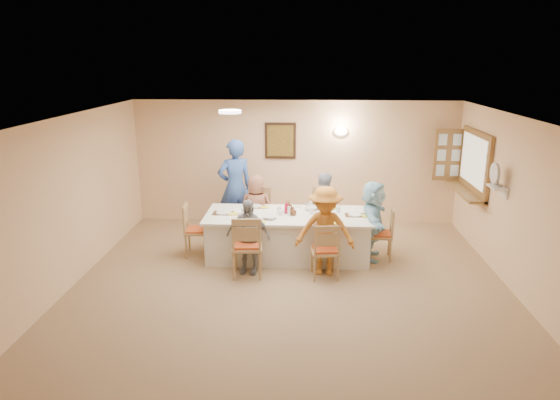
# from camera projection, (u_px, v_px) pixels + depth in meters

# --- Properties ---
(ground) EXTENTS (7.00, 7.00, 0.00)m
(ground) POSITION_uv_depth(u_px,v_px,m) (289.00, 298.00, 7.10)
(ground) COLOR #9F8065
(room_walls) EXTENTS (7.00, 7.00, 7.00)m
(room_walls) POSITION_uv_depth(u_px,v_px,m) (289.00, 195.00, 6.68)
(room_walls) COLOR #ECC58D
(room_walls) RESTS_ON ground
(wall_picture) EXTENTS (0.62, 0.05, 0.72)m
(wall_picture) POSITION_uv_depth(u_px,v_px,m) (280.00, 141.00, 9.98)
(wall_picture) COLOR black
(wall_picture) RESTS_ON room_walls
(wall_sconce) EXTENTS (0.26, 0.09, 0.18)m
(wall_sconce) POSITION_uv_depth(u_px,v_px,m) (341.00, 131.00, 9.84)
(wall_sconce) COLOR white
(wall_sconce) RESTS_ON room_walls
(ceiling_light) EXTENTS (0.36, 0.36, 0.05)m
(ceiling_light) POSITION_uv_depth(u_px,v_px,m) (230.00, 112.00, 7.91)
(ceiling_light) COLOR white
(ceiling_light) RESTS_ON room_walls
(serving_hatch) EXTENTS (0.06, 1.50, 1.15)m
(serving_hatch) POSITION_uv_depth(u_px,v_px,m) (475.00, 163.00, 8.83)
(serving_hatch) COLOR brown
(serving_hatch) RESTS_ON room_walls
(hatch_sill) EXTENTS (0.30, 1.50, 0.05)m
(hatch_sill) POSITION_uv_depth(u_px,v_px,m) (465.00, 191.00, 8.98)
(hatch_sill) COLOR brown
(hatch_sill) RESTS_ON room_walls
(shutter_door) EXTENTS (0.55, 0.04, 1.00)m
(shutter_door) POSITION_uv_depth(u_px,v_px,m) (448.00, 155.00, 9.58)
(shutter_door) COLOR brown
(shutter_door) RESTS_ON room_walls
(fan_shelf) EXTENTS (0.22, 0.36, 0.03)m
(fan_shelf) POSITION_uv_depth(u_px,v_px,m) (498.00, 187.00, 7.57)
(fan_shelf) COLOR white
(fan_shelf) RESTS_ON room_walls
(desk_fan) EXTENTS (0.30, 0.30, 0.28)m
(desk_fan) POSITION_uv_depth(u_px,v_px,m) (497.00, 178.00, 7.53)
(desk_fan) COLOR #A5A5A8
(desk_fan) RESTS_ON fan_shelf
(dining_table) EXTENTS (2.77, 1.17, 0.76)m
(dining_table) POSITION_uv_depth(u_px,v_px,m) (288.00, 236.00, 8.48)
(dining_table) COLOR silver
(dining_table) RESTS_ON ground
(chair_back_left) EXTENTS (0.55, 0.55, 0.98)m
(chair_back_left) POSITION_uv_depth(u_px,v_px,m) (257.00, 215.00, 9.25)
(chair_back_left) COLOR tan
(chair_back_left) RESTS_ON ground
(chair_back_right) EXTENTS (0.54, 0.54, 0.99)m
(chair_back_right) POSITION_uv_depth(u_px,v_px,m) (322.00, 215.00, 9.19)
(chair_back_right) COLOR tan
(chair_back_right) RESTS_ON ground
(chair_front_left) EXTENTS (0.52, 0.52, 1.01)m
(chair_front_left) POSITION_uv_depth(u_px,v_px,m) (247.00, 245.00, 7.71)
(chair_front_left) COLOR tan
(chair_front_left) RESTS_ON ground
(chair_front_right) EXTENTS (0.48, 0.48, 0.91)m
(chair_front_right) POSITION_uv_depth(u_px,v_px,m) (325.00, 249.00, 7.67)
(chair_front_right) COLOR tan
(chair_front_right) RESTS_ON ground
(chair_left_end) EXTENTS (0.47, 0.47, 0.92)m
(chair_left_end) POSITION_uv_depth(u_px,v_px,m) (198.00, 230.00, 8.54)
(chair_left_end) COLOR tan
(chair_left_end) RESTS_ON ground
(chair_right_end) EXTENTS (0.46, 0.46, 0.89)m
(chair_right_end) POSITION_uv_depth(u_px,v_px,m) (380.00, 233.00, 8.39)
(chair_right_end) COLOR tan
(chair_right_end) RESTS_ON ground
(diner_back_left) EXTENTS (0.71, 0.54, 1.28)m
(diner_back_left) POSITION_uv_depth(u_px,v_px,m) (256.00, 209.00, 9.10)
(diner_back_left) COLOR brown
(diner_back_left) RESTS_ON ground
(diner_back_right) EXTENTS (0.79, 0.69, 1.33)m
(diner_back_right) POSITION_uv_depth(u_px,v_px,m) (322.00, 209.00, 9.03)
(diner_back_right) COLOR #9699AE
(diner_back_right) RESTS_ON ground
(diner_front_left) EXTENTS (0.80, 0.51, 1.20)m
(diner_front_left) POSITION_uv_depth(u_px,v_px,m) (248.00, 236.00, 7.80)
(diner_front_left) COLOR gray
(diner_front_left) RESTS_ON ground
(diner_front_right) EXTENTS (0.98, 0.64, 1.42)m
(diner_front_right) POSITION_uv_depth(u_px,v_px,m) (325.00, 231.00, 7.71)
(diner_front_right) COLOR orange
(diner_front_right) RESTS_ON ground
(diner_right_end) EXTENTS (1.37, 0.76, 1.35)m
(diner_right_end) POSITION_uv_depth(u_px,v_px,m) (373.00, 220.00, 8.33)
(diner_right_end) COLOR #ADE9FF
(diner_right_end) RESTS_ON ground
(caregiver) EXTENTS (1.01, 0.96, 1.85)m
(caregiver) POSITION_uv_depth(u_px,v_px,m) (235.00, 187.00, 9.49)
(caregiver) COLOR #365AA9
(caregiver) RESTS_ON ground
(placemat_fl) EXTENTS (0.36, 0.27, 0.01)m
(placemat_fl) POSITION_uv_depth(u_px,v_px,m) (250.00, 221.00, 8.01)
(placemat_fl) COLOR #472B19
(placemat_fl) RESTS_ON dining_table
(plate_fl) EXTENTS (0.25, 0.25, 0.02)m
(plate_fl) POSITION_uv_depth(u_px,v_px,m) (250.00, 221.00, 8.00)
(plate_fl) COLOR white
(plate_fl) RESTS_ON dining_table
(napkin_fl) EXTENTS (0.14, 0.14, 0.01)m
(napkin_fl) POSITION_uv_depth(u_px,v_px,m) (261.00, 222.00, 7.95)
(napkin_fl) COLOR yellow
(napkin_fl) RESTS_ON dining_table
(placemat_fr) EXTENTS (0.37, 0.28, 0.01)m
(placemat_fr) POSITION_uv_depth(u_px,v_px,m) (325.00, 223.00, 7.95)
(placemat_fr) COLOR #472B19
(placemat_fr) RESTS_ON dining_table
(plate_fr) EXTENTS (0.24, 0.24, 0.01)m
(plate_fr) POSITION_uv_depth(u_px,v_px,m) (325.00, 222.00, 7.94)
(plate_fr) COLOR white
(plate_fr) RESTS_ON dining_table
(napkin_fr) EXTENTS (0.13, 0.13, 0.01)m
(napkin_fr) POSITION_uv_depth(u_px,v_px,m) (336.00, 223.00, 7.89)
(napkin_fr) COLOR yellow
(napkin_fr) RESTS_ON dining_table
(placemat_bl) EXTENTS (0.35, 0.26, 0.01)m
(placemat_bl) POSITION_uv_depth(u_px,v_px,m) (255.00, 206.00, 8.81)
(placemat_bl) COLOR #472B19
(placemat_bl) RESTS_ON dining_table
(plate_bl) EXTENTS (0.24, 0.24, 0.01)m
(plate_bl) POSITION_uv_depth(u_px,v_px,m) (255.00, 206.00, 8.81)
(plate_bl) COLOR white
(plate_bl) RESTS_ON dining_table
(napkin_bl) EXTENTS (0.14, 0.14, 0.01)m
(napkin_bl) POSITION_uv_depth(u_px,v_px,m) (265.00, 207.00, 8.75)
(napkin_bl) COLOR yellow
(napkin_bl) RESTS_ON dining_table
(placemat_br) EXTENTS (0.37, 0.27, 0.01)m
(placemat_br) POSITION_uv_depth(u_px,v_px,m) (323.00, 207.00, 8.75)
(placemat_br) COLOR #472B19
(placemat_br) RESTS_ON dining_table
(plate_br) EXTENTS (0.23, 0.23, 0.01)m
(plate_br) POSITION_uv_depth(u_px,v_px,m) (323.00, 207.00, 8.75)
(plate_br) COLOR white
(plate_br) RESTS_ON dining_table
(napkin_br) EXTENTS (0.15, 0.15, 0.01)m
(napkin_br) POSITION_uv_depth(u_px,v_px,m) (333.00, 208.00, 8.69)
(napkin_br) COLOR yellow
(napkin_br) RESTS_ON dining_table
(placemat_le) EXTENTS (0.35, 0.26, 0.01)m
(placemat_le) POSITION_uv_depth(u_px,v_px,m) (223.00, 213.00, 8.43)
(placemat_le) COLOR #472B19
(placemat_le) RESTS_ON dining_table
(plate_le) EXTENTS (0.24, 0.24, 0.01)m
(plate_le) POSITION_uv_depth(u_px,v_px,m) (223.00, 213.00, 8.43)
(plate_le) COLOR white
(plate_le) RESTS_ON dining_table
(napkin_le) EXTENTS (0.15, 0.15, 0.01)m
(napkin_le) POSITION_uv_depth(u_px,v_px,m) (233.00, 214.00, 8.38)
(napkin_le) COLOR yellow
(napkin_le) RESTS_ON dining_table
(placemat_re) EXTENTS (0.33, 0.24, 0.01)m
(placemat_re) POSITION_uv_depth(u_px,v_px,m) (355.00, 215.00, 8.32)
(placemat_re) COLOR #472B19
(placemat_re) RESTS_ON dining_table
(plate_re) EXTENTS (0.22, 0.22, 0.01)m
(plate_re) POSITION_uv_depth(u_px,v_px,m) (355.00, 215.00, 8.32)
(plate_re) COLOR white
(plate_re) RESTS_ON dining_table
(napkin_re) EXTENTS (0.14, 0.14, 0.01)m
(napkin_re) POSITION_uv_depth(u_px,v_px,m) (366.00, 216.00, 8.27)
(napkin_re) COLOR yellow
(napkin_re) RESTS_ON dining_table
(teacup_a) EXTENTS (0.12, 0.12, 0.09)m
(teacup_a) POSITION_uv_depth(u_px,v_px,m) (241.00, 216.00, 8.12)
(teacup_a) COLOR white
(teacup_a) RESTS_ON dining_table
(teacup_b) EXTENTS (0.11, 0.11, 0.08)m
(teacup_b) POSITION_uv_depth(u_px,v_px,m) (311.00, 204.00, 8.86)
(teacup_b) COLOR white
(teacup_b) RESTS_ON dining_table
(bowl_a) EXTENTS (0.33, 0.33, 0.06)m
(bowl_a) POSITION_uv_depth(u_px,v_px,m) (270.00, 217.00, 8.14)
(bowl_a) COLOR white
(bowl_a) RESTS_ON dining_table
(bowl_b) EXTENTS (0.35, 0.35, 0.07)m
(bowl_b) POSITION_uv_depth(u_px,v_px,m) (311.00, 208.00, 8.60)
(bowl_b) COLOR white
(bowl_b) RESTS_ON dining_table
(condiment_ketchup) EXTENTS (0.11, 0.11, 0.22)m
(condiment_ketchup) POSITION_uv_depth(u_px,v_px,m) (287.00, 207.00, 8.39)
(condiment_ketchup) COLOR #B20F29
(condiment_ketchup) RESTS_ON dining_table
(condiment_brown) EXTENTS (0.13, 0.13, 0.20)m
(condiment_brown) POSITION_uv_depth(u_px,v_px,m) (289.00, 207.00, 8.44)
(condiment_brown) COLOR #542E16
(condiment_brown) RESTS_ON dining_table
(condiment_malt) EXTENTS (0.18, 0.18, 0.15)m
(condiment_malt) POSITION_uv_depth(u_px,v_px,m) (293.00, 211.00, 8.31)
(condiment_malt) COLOR #542E16
(condiment_malt) RESTS_ON dining_table
(drinking_glass) EXTENTS (0.07, 0.07, 0.11)m
(drinking_glass) POSITION_uv_depth(u_px,v_px,m) (279.00, 210.00, 8.42)
(drinking_glass) COLOR silver
(drinking_glass) RESTS_ON dining_table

